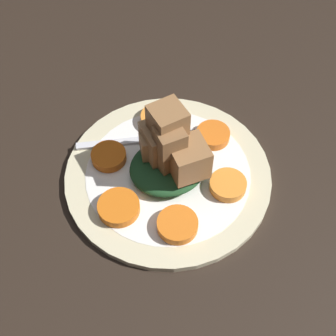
% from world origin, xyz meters
% --- Properties ---
extents(table_slab, '(1.20, 1.20, 0.02)m').
position_xyz_m(table_slab, '(0.00, 0.00, 0.01)').
color(table_slab, black).
rests_on(table_slab, ground).
extents(plate, '(0.29, 0.29, 0.01)m').
position_xyz_m(plate, '(0.00, 0.00, 0.03)').
color(plate, beige).
rests_on(plate, table_slab).
extents(carrot_slice_0, '(0.06, 0.06, 0.01)m').
position_xyz_m(carrot_slice_0, '(-0.03, -0.09, 0.04)').
color(carrot_slice_0, orange).
rests_on(carrot_slice_0, plate).
extents(carrot_slice_1, '(0.05, 0.05, 0.01)m').
position_xyz_m(carrot_slice_1, '(0.07, -0.06, 0.04)').
color(carrot_slice_1, '#D66114').
rests_on(carrot_slice_1, plate).
extents(carrot_slice_2, '(0.06, 0.06, 0.01)m').
position_xyz_m(carrot_slice_2, '(0.09, 0.03, 0.04)').
color(carrot_slice_2, orange).
rests_on(carrot_slice_2, plate).
extents(carrot_slice_3, '(0.05, 0.05, 0.01)m').
position_xyz_m(carrot_slice_3, '(0.03, 0.08, 0.04)').
color(carrot_slice_3, orange).
rests_on(carrot_slice_3, plate).
extents(carrot_slice_4, '(0.05, 0.05, 0.01)m').
position_xyz_m(carrot_slice_4, '(-0.06, 0.06, 0.04)').
color(carrot_slice_4, orange).
rests_on(carrot_slice_4, plate).
extents(carrot_slice_5, '(0.05, 0.05, 0.01)m').
position_xyz_m(carrot_slice_5, '(-0.09, -0.03, 0.04)').
color(carrot_slice_5, orange).
rests_on(carrot_slice_5, plate).
extents(center_pile, '(0.11, 0.10, 0.11)m').
position_xyz_m(center_pile, '(-0.00, -0.00, 0.07)').
color(center_pile, '#1E4723').
rests_on(center_pile, plate).
extents(fork, '(0.19, 0.08, 0.00)m').
position_xyz_m(fork, '(0.00, -0.07, 0.03)').
color(fork, silver).
rests_on(fork, plate).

